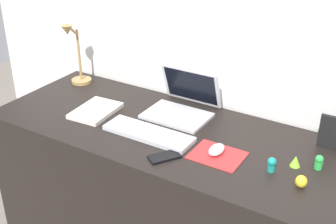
{
  "coord_description": "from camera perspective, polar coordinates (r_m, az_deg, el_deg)",
  "views": [
    {
      "loc": [
        0.89,
        -1.49,
        1.72
      ],
      "look_at": [
        -0.02,
        0.0,
        0.83
      ],
      "focal_mm": 47.78,
      "sensor_mm": 36.0,
      "label": 1
    }
  ],
  "objects": [
    {
      "name": "desk_lamp",
      "position": [
        2.46,
        -11.74,
        7.01
      ],
      "size": [
        0.11,
        0.16,
        0.35
      ],
      "color": "#A5844C",
      "rests_on": "desk"
    },
    {
      "name": "keyboard",
      "position": [
        1.96,
        -2.51,
        -2.75
      ],
      "size": [
        0.41,
        0.13,
        0.02
      ],
      "primitive_type": "cube",
      "color": "silver",
      "rests_on": "desk"
    },
    {
      "name": "toy_figurine_green",
      "position": [
        1.82,
        18.69,
        -6.05
      ],
      "size": [
        0.03,
        0.03,
        0.06
      ],
      "color": "green",
      "rests_on": "desk"
    },
    {
      "name": "back_wall",
      "position": [
        2.31,
        5.19,
        0.35
      ],
      "size": [
        2.91,
        0.05,
        1.38
      ],
      "primitive_type": "cube",
      "color": "silver",
      "rests_on": "ground_plane"
    },
    {
      "name": "toy_figurine_lime",
      "position": [
        1.82,
        15.95,
        -6.03
      ],
      "size": [
        0.04,
        0.04,
        0.05
      ],
      "primitive_type": "cone",
      "color": "#8CDB33",
      "rests_on": "desk"
    },
    {
      "name": "mousepad",
      "position": [
        1.83,
        6.3,
        -5.52
      ],
      "size": [
        0.21,
        0.17,
        0.0
      ],
      "primitive_type": "cube",
      "color": "red",
      "rests_on": "desk"
    },
    {
      "name": "desk",
      "position": [
        2.2,
        0.45,
        -10.85
      ],
      "size": [
        1.71,
        0.66,
        0.74
      ],
      "primitive_type": "cube",
      "color": "black",
      "rests_on": "ground_plane"
    },
    {
      "name": "laptop",
      "position": [
        2.14,
        1.96,
        1.26
      ],
      "size": [
        0.3,
        0.28,
        0.2
      ],
      "color": "silver",
      "rests_on": "desk"
    },
    {
      "name": "toy_figurine_teal",
      "position": [
        1.76,
        13.09,
        -6.48
      ],
      "size": [
        0.03,
        0.03,
        0.06
      ],
      "color": "teal",
      "rests_on": "desk"
    },
    {
      "name": "cell_phone",
      "position": [
        1.81,
        -0.45,
        -5.72
      ],
      "size": [
        0.12,
        0.14,
        0.01
      ],
      "primitive_type": "cube",
      "rotation": [
        0.0,
        0.0,
        -0.59
      ],
      "color": "black",
      "rests_on": "desk"
    },
    {
      "name": "mouse",
      "position": [
        1.83,
        6.22,
        -4.8
      ],
      "size": [
        0.06,
        0.1,
        0.03
      ],
      "primitive_type": "ellipsoid",
      "color": "silver",
      "rests_on": "mousepad"
    },
    {
      "name": "picture_frame",
      "position": [
        1.95,
        20.4,
        -2.6
      ],
      "size": [
        0.12,
        0.02,
        0.15
      ],
      "primitive_type": "cube",
      "color": "black",
      "rests_on": "desk"
    },
    {
      "name": "toy_figurine_yellow",
      "position": [
        1.7,
        16.63,
        -8.49
      ],
      "size": [
        0.04,
        0.04,
        0.05
      ],
      "primitive_type": "ellipsoid",
      "color": "yellow",
      "rests_on": "desk"
    },
    {
      "name": "notebook_pad",
      "position": [
        2.18,
        -9.21,
        0.17
      ],
      "size": [
        0.19,
        0.25,
        0.02
      ],
      "primitive_type": "cube",
      "rotation": [
        0.0,
        0.0,
        0.07
      ],
      "color": "silver",
      "rests_on": "desk"
    }
  ]
}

